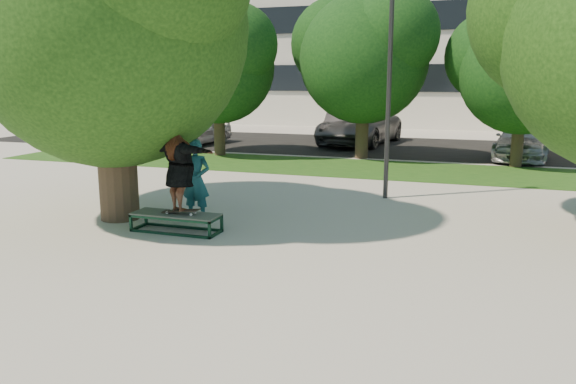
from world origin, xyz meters
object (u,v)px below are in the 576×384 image
(tree_left, at_px, (107,10))
(car_silver_a, at_px, (196,130))
(lamppost, at_px, (390,73))
(car_dark, at_px, (345,127))
(car_grey, at_px, (359,127))
(grind_box, at_px, (176,222))
(car_silver_b, at_px, (523,141))
(bystander, at_px, (196,181))

(tree_left, relative_size, car_silver_a, 1.83)
(lamppost, distance_m, car_dark, 12.30)
(tree_left, xyz_separation_m, car_dark, (1.62, 15.41, -3.64))
(lamppost, xyz_separation_m, car_grey, (-3.00, 11.50, -2.34))
(car_dark, bearing_deg, grind_box, -94.59)
(car_silver_a, xyz_separation_m, car_silver_b, (13.85, -0.05, 0.01))
(grind_box, relative_size, bystander, 1.01)
(car_silver_a, height_order, car_silver_b, car_silver_b)
(tree_left, bearing_deg, car_grey, 81.54)
(car_dark, bearing_deg, bystander, -94.59)
(lamppost, height_order, car_silver_b, lamppost)
(bystander, bearing_deg, car_grey, 86.18)
(bystander, distance_m, car_grey, 15.16)
(car_dark, bearing_deg, car_silver_b, -25.16)
(bystander, height_order, car_dark, bystander)
(bystander, xyz_separation_m, car_silver_a, (-6.49, 12.46, -0.23))
(grind_box, distance_m, car_silver_a, 14.88)
(bystander, height_order, car_silver_b, bystander)
(car_silver_a, xyz_separation_m, car_grey, (7.00, 2.68, 0.14))
(tree_left, xyz_separation_m, car_grey, (2.29, 15.41, -3.61))
(grind_box, bearing_deg, car_silver_a, 115.92)
(car_grey, bearing_deg, grind_box, -84.04)
(lamppost, height_order, grind_box, lamppost)
(tree_left, distance_m, car_silver_a, 14.08)
(bystander, bearing_deg, car_dark, 88.72)
(bystander, relative_size, car_grey, 0.31)
(car_grey, relative_size, car_silver_b, 1.26)
(tree_left, relative_size, car_dark, 1.49)
(tree_left, relative_size, grind_box, 3.95)
(lamppost, height_order, car_silver_a, lamppost)
(car_grey, height_order, car_silver_b, car_grey)
(lamppost, relative_size, bystander, 3.44)
(car_silver_b, bearing_deg, lamppost, -106.08)
(bystander, bearing_deg, grind_box, -91.26)
(car_silver_b, bearing_deg, tree_left, -118.19)
(bystander, distance_m, car_dark, 15.15)
(car_silver_b, bearing_deg, car_grey, 165.87)
(car_dark, bearing_deg, car_grey, -5.19)
(car_dark, bearing_deg, lamppost, -77.50)
(lamppost, bearing_deg, car_silver_b, 66.30)
(lamppost, bearing_deg, car_dark, 107.70)
(lamppost, relative_size, car_grey, 1.05)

